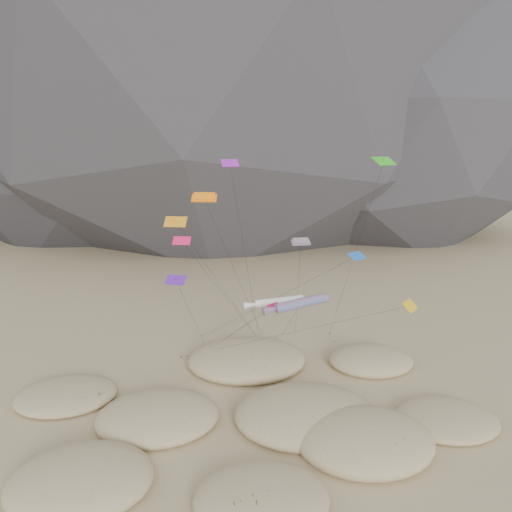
% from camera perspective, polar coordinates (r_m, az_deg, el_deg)
% --- Properties ---
extents(ground, '(500.00, 500.00, 0.00)m').
position_cam_1_polar(ground, '(52.88, 2.28, -20.18)').
color(ground, '#CCB789').
rests_on(ground, ground).
extents(dunes, '(51.98, 37.35, 3.78)m').
position_cam_1_polar(dunes, '(56.10, 0.23, -17.18)').
color(dunes, '#CCB789').
rests_on(dunes, ground).
extents(dune_grass, '(41.93, 29.61, 1.50)m').
position_cam_1_polar(dune_grass, '(55.55, 1.69, -17.38)').
color(dune_grass, black).
rests_on(dune_grass, ground).
extents(kite_stakes, '(22.48, 7.30, 0.30)m').
position_cam_1_polar(kite_stakes, '(74.28, -0.01, -9.73)').
color(kite_stakes, '#3F2D1E').
rests_on(kite_stakes, ground).
extents(rainbow_tube_kite, '(7.92, 19.54, 12.59)m').
position_cam_1_polar(rainbow_tube_kite, '(54.53, 4.90, -5.45)').
color(rainbow_tube_kite, '#DA4316').
rests_on(rainbow_tube_kite, ground).
extents(white_tube_kite, '(9.02, 13.71, 10.92)m').
position_cam_1_polar(white_tube_kite, '(59.81, 2.26, -5.24)').
color(white_tube_kite, white).
rests_on(white_tube_kite, ground).
extents(orange_parafoil, '(10.29, 8.85, 23.02)m').
position_cam_1_polar(orange_parafoil, '(59.26, -5.87, 6.52)').
color(orange_parafoil, orange).
rests_on(orange_parafoil, ground).
extents(multi_parafoil, '(4.15, 15.84, 17.88)m').
position_cam_1_polar(multi_parafoil, '(58.64, 5.13, 1.46)').
color(multi_parafoil, red).
rests_on(multi_parafoil, ground).
extents(delta_kites, '(28.14, 22.77, 27.13)m').
position_cam_1_polar(delta_kites, '(56.43, 2.52, 1.40)').
color(delta_kites, orange).
rests_on(delta_kites, ground).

